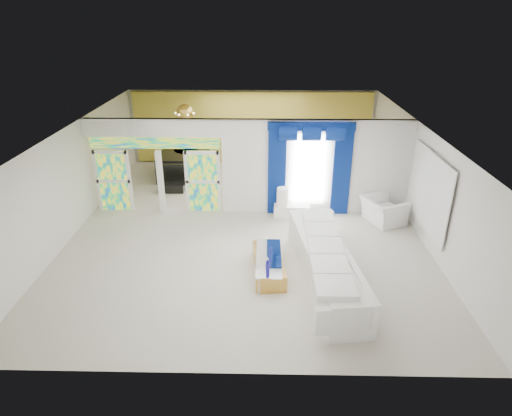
{
  "coord_description": "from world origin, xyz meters",
  "views": [
    {
      "loc": [
        0.53,
        -11.98,
        6.02
      ],
      "look_at": [
        0.3,
        -1.2,
        1.1
      ],
      "focal_mm": 30.92,
      "sensor_mm": 36.0,
      "label": 1
    }
  ],
  "objects_px": {
    "white_sofa": "(325,265)",
    "armchair": "(383,211)",
    "console_table": "(292,211)",
    "grand_piano": "(179,165)",
    "coffee_table": "(269,265)"
  },
  "relations": [
    {
      "from": "grand_piano",
      "to": "white_sofa",
      "type": "bearing_deg",
      "value": -56.37
    },
    {
      "from": "console_table",
      "to": "grand_piano",
      "type": "relative_size",
      "value": 0.6
    },
    {
      "from": "console_table",
      "to": "armchair",
      "type": "xyz_separation_m",
      "value": [
        2.76,
        -0.34,
        0.2
      ]
    },
    {
      "from": "grand_piano",
      "to": "console_table",
      "type": "bearing_deg",
      "value": -40.56
    },
    {
      "from": "coffee_table",
      "to": "grand_piano",
      "type": "bearing_deg",
      "value": 116.97
    },
    {
      "from": "white_sofa",
      "to": "coffee_table",
      "type": "height_order",
      "value": "white_sofa"
    },
    {
      "from": "coffee_table",
      "to": "grand_piano",
      "type": "distance_m",
      "value": 7.59
    },
    {
      "from": "coffee_table",
      "to": "console_table",
      "type": "xyz_separation_m",
      "value": [
        0.74,
        3.24,
        -0.02
      ]
    },
    {
      "from": "white_sofa",
      "to": "console_table",
      "type": "bearing_deg",
      "value": 92.24
    },
    {
      "from": "console_table",
      "to": "armchair",
      "type": "distance_m",
      "value": 2.79
    },
    {
      "from": "coffee_table",
      "to": "console_table",
      "type": "distance_m",
      "value": 3.33
    },
    {
      "from": "console_table",
      "to": "armchair",
      "type": "height_order",
      "value": "armchair"
    },
    {
      "from": "white_sofa",
      "to": "armchair",
      "type": "bearing_deg",
      "value": 48.6
    },
    {
      "from": "white_sofa",
      "to": "console_table",
      "type": "distance_m",
      "value": 3.6
    },
    {
      "from": "armchair",
      "to": "white_sofa",
      "type": "bearing_deg",
      "value": 122.59
    }
  ]
}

